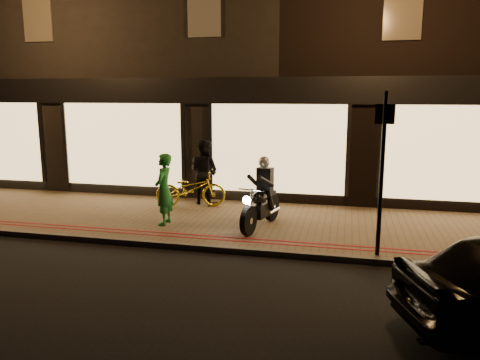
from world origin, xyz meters
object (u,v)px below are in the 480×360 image
at_px(motorcycle, 262,200).
at_px(bicycle_gold, 191,189).
at_px(sign_post, 382,166).
at_px(person_green, 164,189).

bearing_deg(motorcycle, bicycle_gold, 159.25).
relative_size(sign_post, person_green, 1.84).
bearing_deg(person_green, bicycle_gold, 176.16).
distance_m(motorcycle, person_green, 2.23).
bearing_deg(sign_post, motorcycle, 151.62).
xyz_separation_m(sign_post, person_green, (-4.64, 1.04, -0.86)).
distance_m(motorcycle, sign_post, 2.96).
xyz_separation_m(bicycle_gold, person_green, (-0.04, -1.73, 0.34)).
distance_m(sign_post, person_green, 4.83).
height_order(sign_post, person_green, sign_post).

